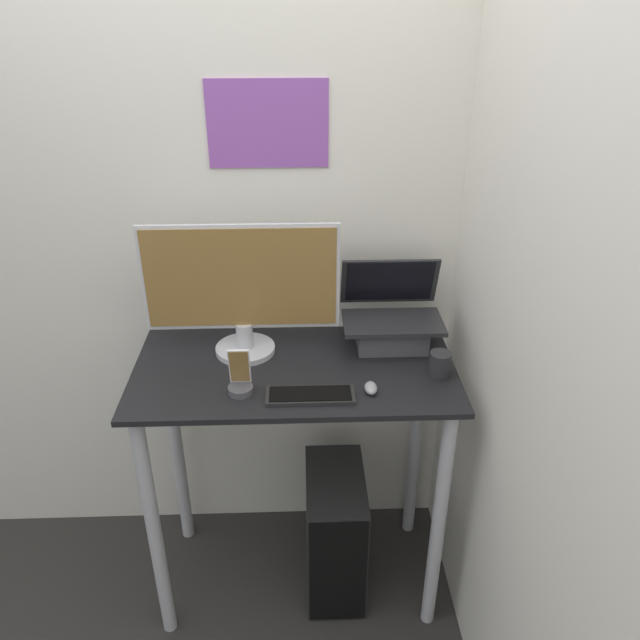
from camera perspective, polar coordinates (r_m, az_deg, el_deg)
ground_plane at (r=2.61m, az=-1.86°, el=-26.84°), size 12.00×12.00×0.00m
wall_back at (r=2.31m, az=-2.49°, el=6.81°), size 6.00×0.06×2.60m
wall_side_right at (r=1.83m, az=17.63°, el=-0.66°), size 0.05×6.00×2.60m
desk at (r=2.25m, az=-2.23°, el=-9.35°), size 1.09×0.57×1.00m
laptop at (r=2.22m, az=6.58°, el=-0.35°), size 0.35×0.26×0.30m
monitor at (r=2.11m, az=-7.18°, el=2.65°), size 0.66×0.21×0.47m
keyboard at (r=1.96m, az=-0.89°, el=-6.90°), size 0.28×0.10×0.02m
mouse at (r=1.99m, az=4.67°, el=-6.21°), size 0.04×0.07×0.03m
cell_phone at (r=1.99m, az=-7.31°, el=-5.55°), size 0.08×0.08×0.16m
computer_tower at (r=2.57m, az=1.38°, el=-18.75°), size 0.22×0.40×0.53m
mug at (r=2.09m, az=10.92°, el=-4.00°), size 0.07×0.07×0.09m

